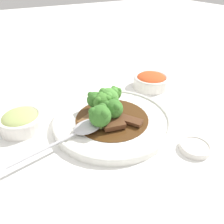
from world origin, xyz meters
TOP-DOWN VIEW (x-y plane):
  - ground_plane at (0.00, 0.00)m, footprint 4.00×4.00m
  - main_plate at (0.00, 0.00)m, footprint 0.30×0.30m
  - beef_strip_0 at (-0.05, 0.01)m, footprint 0.07×0.06m
  - beef_strip_1 at (-0.02, -0.03)m, footprint 0.06×0.04m
  - beef_strip_2 at (0.03, -0.04)m, footprint 0.06×0.07m
  - broccoli_floret_0 at (-0.02, 0.06)m, footprint 0.04×0.04m
  - broccoli_floret_1 at (-0.00, -0.01)m, footprint 0.05×0.05m
  - broccoli_floret_2 at (0.04, 0.06)m, footprint 0.04×0.04m
  - broccoli_floret_3 at (0.02, 0.05)m, footprint 0.05×0.05m
  - broccoli_floret_4 at (-0.04, -0.02)m, footprint 0.05×0.05m
  - broccoli_floret_5 at (-0.01, 0.03)m, footprint 0.05×0.05m
  - serving_spoon at (-0.09, -0.02)m, footprint 0.22×0.07m
  - side_bowl_kimchi at (0.21, 0.11)m, footprint 0.12×0.12m
  - side_bowl_appetizer at (-0.20, 0.10)m, footprint 0.11×0.11m
  - sauce_dish at (0.11, -0.17)m, footprint 0.07×0.07m

SIDE VIEW (x-z plane):
  - ground_plane at x=0.00m, z-range 0.00..0.00m
  - sauce_dish at x=0.11m, z-range 0.00..0.01m
  - main_plate at x=0.00m, z-range 0.00..0.02m
  - side_bowl_appetizer at x=-0.20m, z-range 0.00..0.04m
  - side_bowl_kimchi at x=0.21m, z-range 0.00..0.05m
  - beef_strip_2 at x=0.03m, z-range 0.02..0.03m
  - beef_strip_0 at x=-0.05m, z-range 0.02..0.03m
  - beef_strip_1 at x=-0.02m, z-range 0.02..0.03m
  - serving_spoon at x=-0.09m, z-range 0.02..0.03m
  - broccoli_floret_0 at x=-0.02m, z-range 0.02..0.07m
  - broccoli_floret_2 at x=0.04m, z-range 0.02..0.07m
  - broccoli_floret_3 at x=0.02m, z-range 0.02..0.08m
  - broccoli_floret_1 at x=0.00m, z-range 0.02..0.07m
  - broccoli_floret_5 at x=-0.01m, z-range 0.02..0.08m
  - broccoli_floret_4 at x=-0.04m, z-range 0.02..0.08m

